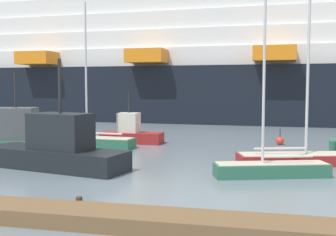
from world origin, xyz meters
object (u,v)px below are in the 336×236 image
sailboat_3 (271,167)px  channel_buoy_1 (280,141)px  fishing_boat_1 (57,149)px  sailboat_0 (297,156)px  fishing_boat_2 (131,133)px  cruise_ship (117,62)px  fishing_boat_3 (14,136)px  sailboat_2 (93,140)px

sailboat_3 → channel_buoy_1: bearing=-111.5°
sailboat_3 → fishing_boat_1: (-11.73, -0.52, 0.63)m
sailboat_0 → fishing_boat_2: 14.26m
sailboat_3 → cruise_ship: (-21.58, 37.27, 7.63)m
fishing_boat_2 → channel_buoy_1: bearing=-169.8°
sailboat_3 → channel_buoy_1: size_ratio=7.26×
fishing_boat_3 → cruise_ship: (-4.00, 32.99, 7.00)m
sailboat_3 → cruise_ship: cruise_ship is taller
sailboat_3 → fishing_boat_1: bearing=-14.7°
sailboat_3 → cruise_ship: size_ratio=0.07×
fishing_boat_2 → channel_buoy_1: (11.85, 1.59, -0.51)m
fishing_boat_3 → channel_buoy_1: (18.49, 7.86, -0.80)m
fishing_boat_1 → channel_buoy_1: 17.90m
sailboat_2 → cruise_ship: (-8.61, 29.76, 7.57)m
channel_buoy_1 → fishing_boat_3: bearing=-157.0°
sailboat_0 → fishing_boat_1: size_ratio=1.32×
fishing_boat_1 → cruise_ship: (-9.84, 37.78, 7.00)m
fishing_boat_2 → fishing_boat_3: size_ratio=0.69×
fishing_boat_3 → channel_buoy_1: bearing=9.7°
cruise_ship → channel_buoy_1: bearing=-45.5°
channel_buoy_1 → fishing_boat_1: bearing=-135.0°
channel_buoy_1 → cruise_ship: bearing=131.8°
sailboat_2 → fishing_boat_2: 3.66m
sailboat_2 → fishing_boat_3: bearing=39.6°
sailboat_2 → channel_buoy_1: bearing=-157.0°
fishing_boat_3 → cruise_ship: cruise_ship is taller
sailboat_0 → fishing_boat_1: (-13.28, -4.16, 0.57)m
fishing_boat_2 → channel_buoy_1: fishing_boat_2 is taller
sailboat_0 → sailboat_2: 15.02m
fishing_boat_2 → sailboat_0: bearing=153.6°
sailboat_0 → sailboat_3: bearing=-129.1°
sailboat_0 → sailboat_2: size_ratio=1.09×
sailboat_0 → channel_buoy_1: (-0.63, 8.49, -0.23)m
fishing_boat_2 → cruise_ship: size_ratio=0.04×
sailboat_0 → channel_buoy_1: size_ratio=9.53×
sailboat_2 → fishing_boat_2: bearing=-119.3°
fishing_boat_1 → fishing_boat_3: (-5.84, 4.79, -0.00)m
sailboat_2 → sailboat_3: bearing=154.5°
sailboat_0 → fishing_boat_2: (-12.48, 6.89, 0.28)m
fishing_boat_2 → channel_buoy_1: 11.96m
fishing_boat_2 → cruise_ship: cruise_ship is taller
sailboat_2 → sailboat_3: size_ratio=1.21×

